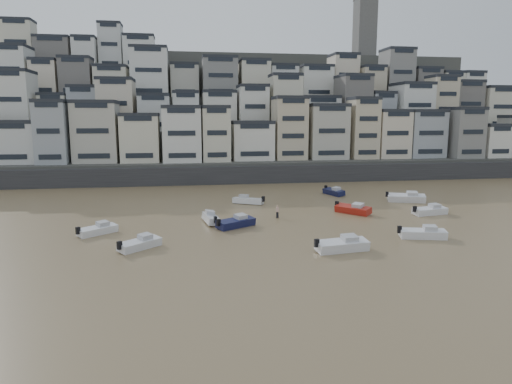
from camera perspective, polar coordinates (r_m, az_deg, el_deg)
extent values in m
plane|color=#91754E|center=(29.00, -1.70, -17.96)|extent=(400.00, 400.00, 0.00)
cube|color=#38383A|center=(92.24, -0.63, 2.21)|extent=(140.00, 3.00, 3.50)
cube|color=#4C4C47|center=(99.88, 1.63, 2.91)|extent=(140.00, 14.00, 4.00)
cube|color=#4C4C47|center=(111.37, 0.51, 5.14)|extent=(140.00, 14.00, 10.00)
cube|color=#4C4C47|center=(122.98, -0.41, 7.41)|extent=(140.00, 14.00, 18.00)
cube|color=#4C4C47|center=(134.79, -1.18, 9.28)|extent=(140.00, 16.00, 26.00)
cube|color=#4C4C47|center=(148.70, -1.92, 10.45)|extent=(140.00, 18.00, 32.00)
cube|color=#66635E|center=(159.17, 13.43, 19.19)|extent=(6.00, 6.00, 18.00)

